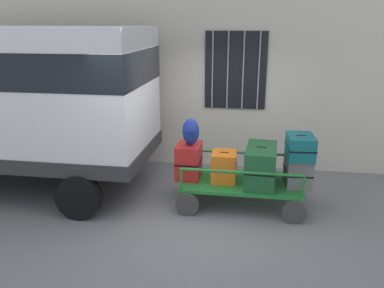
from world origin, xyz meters
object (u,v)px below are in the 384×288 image
backpack (191,132)px  van (19,93)px  luggage_cart (241,185)px  suitcase_left_bottom (189,161)px  suitcase_midright_middle (300,147)px  suitcase_midright_bottom (298,171)px  suitcase_center_bottom (261,165)px  suitcase_midleft_bottom (224,167)px

backpack → van: bearing=176.7°
luggage_cart → backpack: 1.22m
suitcase_left_bottom → suitcase_midright_middle: bearing=-1.9°
suitcase_left_bottom → suitcase_midright_bottom: 1.77m
luggage_cart → suitcase_center_bottom: size_ratio=2.18×
suitcase_center_bottom → van: bearing=177.4°
suitcase_left_bottom → suitcase_center_bottom: (1.18, -0.06, 0.01)m
van → suitcase_midright_bottom: (4.76, -0.15, -1.10)m
suitcase_left_bottom → van: bearing=177.6°
suitcase_midleft_bottom → backpack: size_ratio=1.12×
van → suitcase_left_bottom: size_ratio=7.65×
suitcase_midleft_bottom → suitcase_midright_bottom: size_ratio=0.85×
luggage_cart → suitcase_midleft_bottom: bearing=-178.3°
luggage_cart → backpack: bearing=-179.5°
suitcase_left_bottom → backpack: size_ratio=1.34×
suitcase_midright_middle → luggage_cart: bearing=178.8°
luggage_cart → suitcase_left_bottom: (-0.88, 0.04, 0.37)m
suitcase_midleft_bottom → suitcase_left_bottom: bearing=175.3°
suitcase_midleft_bottom → backpack: bearing=179.9°
van → suitcase_center_bottom: 4.30m
luggage_cart → suitcase_center_bottom: suitcase_center_bottom is taller
luggage_cart → suitcase_left_bottom: 0.96m
backpack → suitcase_midright_middle: bearing=-0.3°
suitcase_midleft_bottom → suitcase_midright_middle: bearing=-0.4°
van → suitcase_midleft_bottom: size_ratio=9.17×
van → suitcase_midleft_bottom: bearing=-2.8°
suitcase_left_bottom → suitcase_midleft_bottom: (0.59, -0.05, -0.05)m
van → backpack: size_ratio=10.25×
luggage_cart → suitcase_left_bottom: bearing=177.4°
suitcase_left_bottom → suitcase_midleft_bottom: bearing=-4.7°
suitcase_midright_bottom → suitcase_midright_middle: suitcase_midright_middle is taller
luggage_cart → van: bearing=177.5°
suitcase_midleft_bottom → suitcase_midright_middle: suitcase_midright_middle is taller
suitcase_midright_bottom → backpack: backpack is taller
backpack → suitcase_left_bottom: bearing=130.4°
suitcase_midright_bottom → backpack: size_ratio=1.31×
suitcase_center_bottom → suitcase_midright_bottom: size_ratio=1.59×
backpack → suitcase_center_bottom: bearing=-0.6°
luggage_cart → suitcase_midright_bottom: (0.88, 0.02, 0.31)m
van → suitcase_midright_middle: 4.81m
suitcase_center_bottom → suitcase_left_bottom: bearing=177.1°
luggage_cart → suitcase_left_bottom: size_ratio=3.39×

